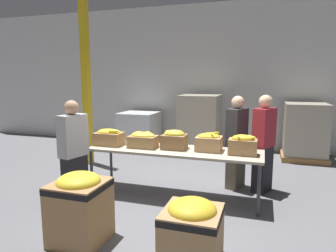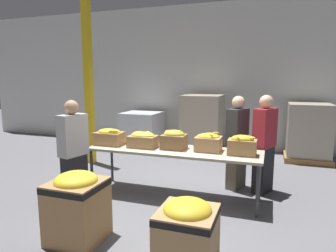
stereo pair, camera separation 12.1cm
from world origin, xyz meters
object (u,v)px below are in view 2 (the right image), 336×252
at_px(banana_box_3, 208,142).
at_px(banana_box_4, 242,145).
at_px(volunteer_1, 74,153).
at_px(support_pillar, 88,77).
at_px(banana_box_0, 109,137).
at_px(donation_bin_0, 77,205).
at_px(sorting_table, 174,152).
at_px(pallet_stack_1, 142,130).
at_px(donation_bin_1, 187,230).
at_px(banana_box_1, 143,140).
at_px(pallet_stack_0, 308,133).
at_px(volunteer_0, 264,145).
at_px(volunteer_2, 237,143).
at_px(pallet_stack_2, 202,125).
at_px(banana_box_2, 174,139).

relative_size(banana_box_3, banana_box_4, 0.95).
bearing_deg(volunteer_1, support_pillar, 40.78).
xyz_separation_m(banana_box_0, donation_bin_0, (0.49, -1.64, -0.50)).
relative_size(sorting_table, volunteer_1, 1.73).
bearing_deg(pallet_stack_1, sorting_table, -58.05).
bearing_deg(banana_box_4, donation_bin_1, -103.18).
xyz_separation_m(support_pillar, pallet_stack_1, (0.48, 1.85, -1.51)).
bearing_deg(banana_box_1, banana_box_4, 0.74).
bearing_deg(volunteer_1, pallet_stack_0, -29.82).
bearing_deg(volunteer_0, support_pillar, -73.82).
distance_m(banana_box_4, pallet_stack_0, 3.48).
xyz_separation_m(sorting_table, volunteer_2, (0.93, 0.75, 0.07)).
height_order(volunteer_0, pallet_stack_0, volunteer_0).
relative_size(banana_box_0, banana_box_4, 1.14).
relative_size(banana_box_0, volunteer_2, 0.29).
relative_size(banana_box_3, volunteer_0, 0.24).
bearing_deg(pallet_stack_0, pallet_stack_2, -177.12).
xyz_separation_m(volunteer_1, pallet_stack_0, (3.74, 3.98, -0.14)).
bearing_deg(donation_bin_1, banana_box_0, 138.65).
distance_m(banana_box_1, banana_box_3, 1.10).
height_order(banana_box_1, volunteer_1, volunteer_1).
xyz_separation_m(volunteer_0, support_pillar, (-3.87, 0.65, 1.16)).
bearing_deg(banana_box_4, banana_box_1, -179.26).
bearing_deg(pallet_stack_1, banana_box_1, -65.72).
bearing_deg(pallet_stack_2, banana_box_4, -67.10).
bearing_deg(donation_bin_1, volunteer_2, 84.50).
bearing_deg(volunteer_1, donation_bin_0, -129.01).
distance_m(volunteer_2, pallet_stack_2, 2.61).
xyz_separation_m(banana_box_2, banana_box_4, (1.10, -0.04, -0.00)).
xyz_separation_m(banana_box_2, donation_bin_0, (-0.67, -1.72, -0.51)).
xyz_separation_m(donation_bin_1, pallet_stack_1, (-2.69, 4.88, 0.12)).
distance_m(volunteer_2, donation_bin_0, 2.94).
bearing_deg(support_pillar, volunteer_2, -9.90).
bearing_deg(pallet_stack_0, donation_bin_0, -121.62).
distance_m(sorting_table, pallet_stack_1, 3.78).
relative_size(banana_box_0, donation_bin_0, 0.56).
distance_m(banana_box_3, support_pillar, 3.45).
relative_size(volunteer_0, volunteer_2, 1.02).
xyz_separation_m(pallet_stack_1, pallet_stack_2, (1.77, -0.11, 0.26)).
xyz_separation_m(banana_box_2, donation_bin_1, (0.71, -1.72, -0.60)).
height_order(banana_box_3, volunteer_1, volunteer_1).
relative_size(banana_box_3, volunteer_1, 0.24).
distance_m(banana_box_1, pallet_stack_2, 3.15).
xyz_separation_m(donation_bin_0, pallet_stack_0, (3.02, 4.91, 0.22)).
height_order(banana_box_2, donation_bin_1, banana_box_2).
xyz_separation_m(sorting_table, support_pillar, (-2.47, 1.34, 1.24)).
xyz_separation_m(banana_box_4, volunteer_0, (0.30, 0.70, -0.13)).
distance_m(banana_box_2, donation_bin_0, 1.91).
height_order(pallet_stack_0, pallet_stack_2, pallet_stack_2).
bearing_deg(donation_bin_1, pallet_stack_2, 100.90).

